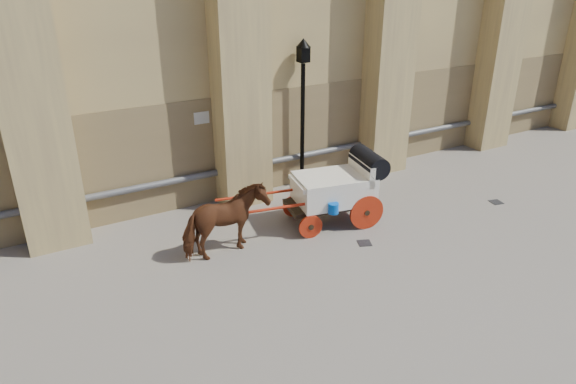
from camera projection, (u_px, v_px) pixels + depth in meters
ground at (345, 246)px, 12.45m from camera, size 90.00×90.00×0.00m
horse at (225, 222)px, 11.75m from camera, size 2.08×1.14×1.68m
carriage at (339, 186)px, 13.24m from camera, size 4.40×1.92×1.86m
street_lamp at (303, 111)px, 14.87m from camera, size 0.41×0.41×4.40m
drain_grate_near at (364, 243)px, 12.55m from camera, size 0.42×0.42×0.01m
drain_grate_far at (496, 202)px, 14.71m from camera, size 0.38×0.38×0.01m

